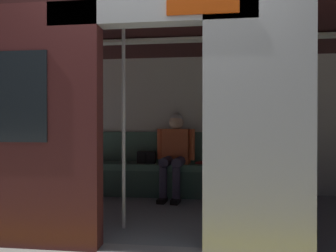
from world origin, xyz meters
TOP-DOWN VIEW (x-y plane):
  - ground_plane at (0.00, 0.00)m, footprint 60.00×60.00m
  - train_car at (0.05, -1.08)m, footprint 6.40×2.52m
  - bench_seat at (0.00, -2.01)m, footprint 2.83×0.44m
  - person_seated at (-0.00, -1.95)m, footprint 0.55×0.71m
  - handbag at (0.42, -2.04)m, footprint 0.26×0.15m
  - book at (-0.41, -2.09)m, footprint 0.24×0.27m
  - grab_pole_door at (0.37, -0.53)m, footprint 0.04×0.04m

SIDE VIEW (x-z plane):
  - ground_plane at x=0.00m, z-range 0.00..0.00m
  - bench_seat at x=0.00m, z-range 0.12..0.59m
  - book at x=-0.41m, z-range 0.47..0.50m
  - handbag at x=0.42m, z-range 0.47..0.64m
  - person_seated at x=0.00m, z-range 0.09..1.28m
  - grab_pole_door at x=0.37m, z-range 0.00..2.03m
  - train_car at x=0.05m, z-range 0.34..2.51m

